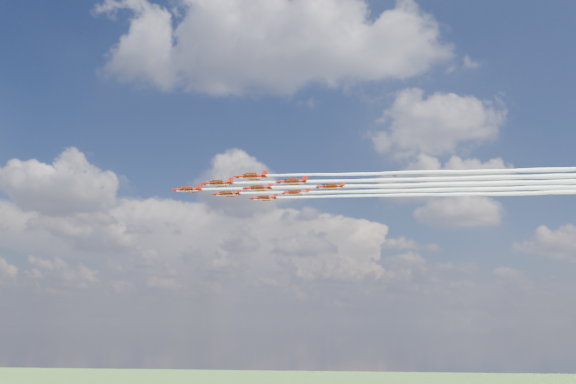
% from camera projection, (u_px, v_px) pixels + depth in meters
% --- Properties ---
extents(jet_lead, '(157.96, 12.31, 2.49)m').
position_uv_depth(jet_lead, '(434.00, 185.00, 169.10)').
color(jet_lead, '#AB1409').
extents(jet_row2_port, '(157.96, 12.31, 2.49)m').
position_uv_depth(jet_row2_port, '(477.00, 178.00, 161.22)').
color(jet_row2_port, '#AB1409').
extents(jet_row2_starb, '(157.96, 12.31, 2.49)m').
position_uv_depth(jet_row2_starb, '(466.00, 189.00, 175.11)').
color(jet_row2_starb, '#AB1409').
extents(jet_row3_port, '(157.96, 12.31, 2.49)m').
position_uv_depth(jet_row3_port, '(525.00, 170.00, 153.35)').
color(jet_row3_port, '#AB1409').
extents(jet_row3_centre, '(157.96, 12.31, 2.49)m').
position_uv_depth(jet_row3_centre, '(510.00, 183.00, 167.23)').
color(jet_row3_centre, '#AB1409').
extents(jet_row3_starb, '(157.96, 12.31, 2.49)m').
position_uv_depth(jet_row3_starb, '(497.00, 194.00, 181.12)').
color(jet_row3_starb, '#AB1409').
extents(jet_row4_port, '(157.96, 12.31, 2.49)m').
position_uv_depth(jet_row4_port, '(558.00, 176.00, 159.36)').
color(jet_row4_port, '#AB1409').
extents(jet_row4_starb, '(157.96, 12.31, 2.49)m').
position_uv_depth(jet_row4_starb, '(540.00, 188.00, 173.24)').
color(jet_row4_starb, '#AB1409').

